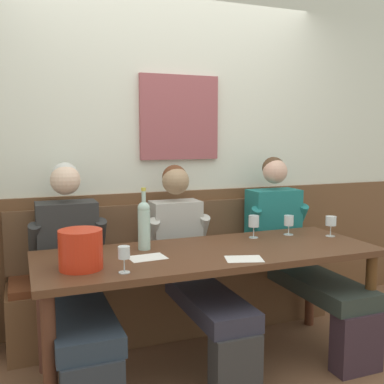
# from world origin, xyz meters

# --- Properties ---
(ground_plane) EXTENTS (6.80, 6.80, 0.02)m
(ground_plane) POSITION_xyz_m (0.00, 0.00, -0.01)
(ground_plane) COLOR brown
(ground_plane) RESTS_ON ground
(room_wall_back) EXTENTS (6.80, 0.12, 2.80)m
(room_wall_back) POSITION_xyz_m (0.00, 1.09, 1.40)
(room_wall_back) COLOR silver
(room_wall_back) RESTS_ON ground
(wood_wainscot_panel) EXTENTS (6.80, 0.03, 1.02)m
(wood_wainscot_panel) POSITION_xyz_m (0.00, 1.04, 0.51)
(wood_wainscot_panel) COLOR brown
(wood_wainscot_panel) RESTS_ON ground
(wall_bench) EXTENTS (2.40, 0.42, 0.94)m
(wall_bench) POSITION_xyz_m (0.00, 0.83, 0.28)
(wall_bench) COLOR brown
(wall_bench) RESTS_ON ground
(dining_table) EXTENTS (2.10, 0.77, 0.76)m
(dining_table) POSITION_xyz_m (0.00, 0.19, 0.67)
(dining_table) COLOR #53301D
(dining_table) RESTS_ON ground
(person_right_seat) EXTENTS (0.50, 1.19, 1.28)m
(person_right_seat) POSITION_xyz_m (-0.79, 0.51, 0.63)
(person_right_seat) COLOR #2D323A
(person_right_seat) RESTS_ON ground
(person_center_right_seat) EXTENTS (0.46, 1.18, 1.25)m
(person_center_right_seat) POSITION_xyz_m (-0.01, 0.49, 0.62)
(person_center_right_seat) COLOR #353333
(person_center_right_seat) RESTS_ON ground
(person_center_left_seat) EXTENTS (0.51, 1.18, 1.29)m
(person_center_left_seat) POSITION_xyz_m (0.82, 0.50, 0.63)
(person_center_left_seat) COLOR #37252F
(person_center_left_seat) RESTS_ON ground
(ice_bucket) EXTENTS (0.23, 0.23, 0.21)m
(ice_bucket) POSITION_xyz_m (-0.79, 0.09, 0.86)
(ice_bucket) COLOR red
(ice_bucket) RESTS_ON dining_table
(wine_bottle_clear_water) EXTENTS (0.08, 0.08, 0.39)m
(wine_bottle_clear_water) POSITION_xyz_m (-0.37, 0.37, 0.92)
(wine_bottle_clear_water) COLOR #ADCDBD
(wine_bottle_clear_water) RESTS_ON dining_table
(wine_glass_left_end) EXTENTS (0.07, 0.07, 0.16)m
(wine_glass_left_end) POSITION_xyz_m (0.42, 0.41, 0.86)
(wine_glass_left_end) COLOR silver
(wine_glass_left_end) RESTS_ON dining_table
(wine_glass_mid_left) EXTENTS (0.07, 0.07, 0.14)m
(wine_glass_mid_left) POSITION_xyz_m (0.95, 0.25, 0.86)
(wine_glass_mid_left) COLOR silver
(wine_glass_mid_left) RESTS_ON dining_table
(wine_glass_by_bottle) EXTENTS (0.06, 0.06, 0.14)m
(wine_glass_by_bottle) POSITION_xyz_m (-0.59, -0.06, 0.85)
(wine_glass_by_bottle) COLOR silver
(wine_glass_by_bottle) RESTS_ON dining_table
(wine_glass_mid_right) EXTENTS (0.07, 0.07, 0.14)m
(wine_glass_mid_right) POSITION_xyz_m (0.70, 0.40, 0.85)
(wine_glass_mid_right) COLOR silver
(wine_glass_mid_right) RESTS_ON dining_table
(tasting_sheet_left_guest) EXTENTS (0.22, 0.16, 0.00)m
(tasting_sheet_left_guest) POSITION_xyz_m (-0.41, 0.17, 0.76)
(tasting_sheet_left_guest) COLOR white
(tasting_sheet_left_guest) RESTS_ON dining_table
(tasting_sheet_right_guest) EXTENTS (0.24, 0.20, 0.00)m
(tasting_sheet_right_guest) POSITION_xyz_m (0.10, -0.05, 0.76)
(tasting_sheet_right_guest) COLOR white
(tasting_sheet_right_guest) RESTS_ON dining_table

